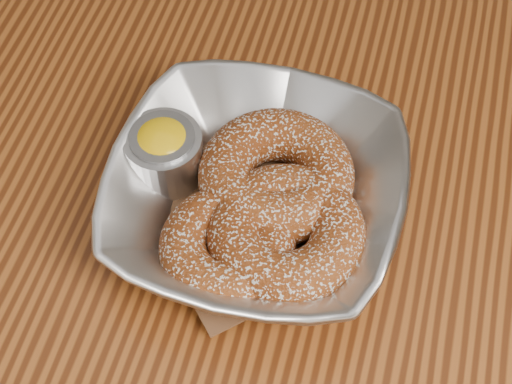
% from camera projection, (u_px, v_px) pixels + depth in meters
% --- Properties ---
extents(table, '(1.20, 0.80, 0.75)m').
position_uv_depth(table, '(320.00, 262.00, 0.66)').
color(table, brown).
rests_on(table, ground_plane).
extents(serving_bowl, '(0.20, 0.20, 0.05)m').
position_uv_depth(serving_bowl, '(256.00, 196.00, 0.54)').
color(serving_bowl, silver).
rests_on(serving_bowl, table).
extents(parchment, '(0.20, 0.20, 0.00)m').
position_uv_depth(parchment, '(256.00, 208.00, 0.56)').
color(parchment, brown).
rests_on(parchment, table).
extents(donut_back, '(0.14, 0.14, 0.04)m').
position_uv_depth(donut_back, '(276.00, 175.00, 0.55)').
color(donut_back, brown).
rests_on(donut_back, parchment).
extents(donut_front, '(0.11, 0.11, 0.03)m').
position_uv_depth(donut_front, '(227.00, 246.00, 0.52)').
color(donut_front, brown).
rests_on(donut_front, parchment).
extents(donut_extra, '(0.13, 0.13, 0.04)m').
position_uv_depth(donut_extra, '(286.00, 234.00, 0.52)').
color(donut_extra, brown).
rests_on(donut_extra, parchment).
extents(ramekin, '(0.06, 0.06, 0.05)m').
position_uv_depth(ramekin, '(164.00, 152.00, 0.56)').
color(ramekin, silver).
rests_on(ramekin, table).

